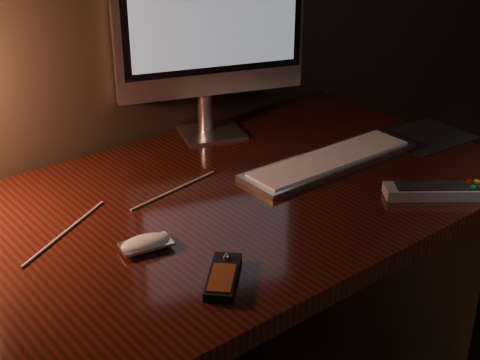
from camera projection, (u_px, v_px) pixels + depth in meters
desk at (154, 256)px, 1.44m from camera, size 1.60×0.75×0.75m
monitor at (211, 20)px, 1.59m from camera, size 0.46×0.19×0.50m
keyboard at (330, 160)px, 1.55m from camera, size 0.46×0.14×0.02m
mousepad at (426, 136)px, 1.71m from camera, size 0.23×0.19×0.00m
mouse at (146, 245)px, 1.21m from camera, size 0.10×0.07×0.02m
media_remote at (223, 276)px, 1.12m from camera, size 0.13×0.13×0.02m
tv_remote at (438, 191)px, 1.40m from camera, size 0.21×0.18×0.03m
cable at (125, 212)px, 1.34m from camera, size 0.48×0.16×0.00m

